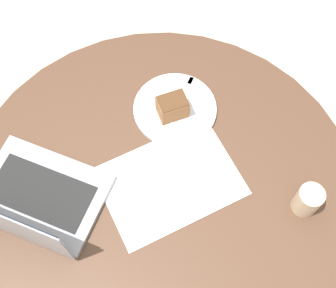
% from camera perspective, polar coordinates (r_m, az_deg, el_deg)
% --- Properties ---
extents(ground_plane, '(12.00, 12.00, 0.00)m').
position_cam_1_polar(ground_plane, '(1.99, -0.61, -13.24)').
color(ground_plane, '#B7AD9E').
extents(dining_table, '(1.11, 1.11, 0.73)m').
position_cam_1_polar(dining_table, '(1.40, -0.86, -7.78)').
color(dining_table, '#4C3323').
rests_on(dining_table, ground_plane).
extents(paper_document, '(0.45, 0.40, 0.00)m').
position_cam_1_polar(paper_document, '(1.30, 0.37, -4.66)').
color(paper_document, white).
rests_on(paper_document, dining_table).
extents(plate, '(0.25, 0.25, 0.01)m').
position_cam_1_polar(plate, '(1.39, 0.86, 4.29)').
color(plate, silver).
rests_on(plate, dining_table).
extents(cake_slice, '(0.10, 0.10, 0.07)m').
position_cam_1_polar(cake_slice, '(1.35, 0.54, 4.56)').
color(cake_slice, brown).
rests_on(cake_slice, plate).
extents(fork, '(0.17, 0.06, 0.00)m').
position_cam_1_polar(fork, '(1.41, 1.94, 6.07)').
color(fork, silver).
rests_on(fork, plate).
extents(coffee_glass, '(0.07, 0.07, 0.09)m').
position_cam_1_polar(coffee_glass, '(1.28, 16.66, -6.57)').
color(coffee_glass, '#C6AD89').
rests_on(coffee_glass, dining_table).
extents(laptop, '(0.32, 0.39, 0.21)m').
position_cam_1_polar(laptop, '(1.29, -16.03, -6.61)').
color(laptop, gray).
rests_on(laptop, dining_table).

